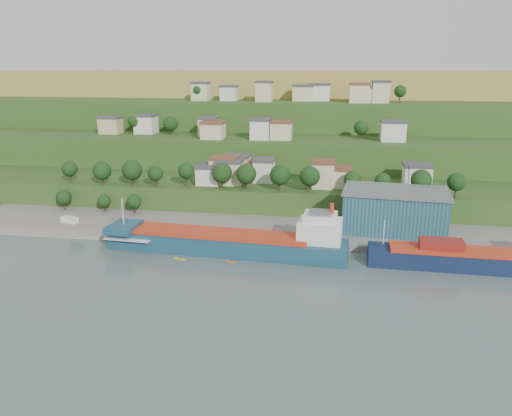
% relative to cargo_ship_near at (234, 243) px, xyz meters
% --- Properties ---
extents(ground, '(500.00, 500.00, 0.00)m').
position_rel_cargo_ship_near_xyz_m(ground, '(-2.18, -9.39, -2.79)').
color(ground, '#4A5A56').
rests_on(ground, ground).
extents(quay, '(220.00, 26.00, 4.00)m').
position_rel_cargo_ship_near_xyz_m(quay, '(17.82, 18.61, -2.79)').
color(quay, slate).
rests_on(quay, ground).
extents(pebble_beach, '(40.00, 18.00, 2.40)m').
position_rel_cargo_ship_near_xyz_m(pebble_beach, '(-57.18, 12.61, -2.79)').
color(pebble_beach, slate).
rests_on(pebble_beach, ground).
extents(hillside, '(360.00, 211.09, 96.00)m').
position_rel_cargo_ship_near_xyz_m(hillside, '(-2.17, 159.29, -2.71)').
color(hillside, '#284719').
rests_on(hillside, ground).
extents(cargo_ship_near, '(68.55, 15.05, 17.47)m').
position_rel_cargo_ship_near_xyz_m(cargo_ship_near, '(0.00, 0.00, 0.00)').
color(cargo_ship_near, '#14324C').
rests_on(cargo_ship_near, ground).
extents(cargo_ship_far, '(55.22, 10.56, 14.94)m').
position_rel_cargo_ship_near_xyz_m(cargo_ship_far, '(66.64, -1.48, -0.43)').
color(cargo_ship_far, '#0C1938').
rests_on(cargo_ship_far, ground).
extents(warehouse, '(32.81, 22.12, 12.80)m').
position_rel_cargo_ship_near_xyz_m(warehouse, '(45.82, 21.48, 5.64)').
color(warehouse, navy).
rests_on(warehouse, quay).
extents(caravan, '(6.01, 3.78, 2.61)m').
position_rel_cargo_ship_near_xyz_m(caravan, '(-56.71, 13.04, -0.29)').
color(caravan, white).
rests_on(caravan, pebble_beach).
extents(dinghy, '(4.01, 1.65, 0.79)m').
position_rel_cargo_ship_near_xyz_m(dinghy, '(-43.17, 7.22, -1.19)').
color(dinghy, silver).
rests_on(dinghy, pebble_beach).
extents(kayak_orange, '(3.19, 1.35, 0.79)m').
position_rel_cargo_ship_near_xyz_m(kayak_orange, '(0.78, -6.85, -2.56)').
color(kayak_orange, '#F55715').
rests_on(kayak_orange, ground).
extents(kayak_yellow, '(3.58, 1.69, 0.89)m').
position_rel_cargo_ship_near_xyz_m(kayak_yellow, '(-13.49, -7.25, -2.53)').
color(kayak_yellow, gold).
rests_on(kayak_yellow, ground).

